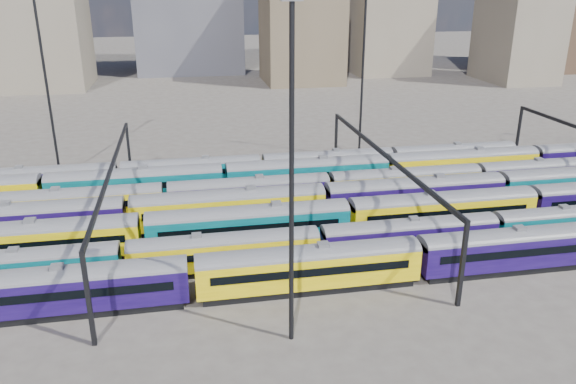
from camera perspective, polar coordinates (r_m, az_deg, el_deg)
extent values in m
plane|color=#47413C|center=(65.10, 0.94, -3.14)|extent=(500.00, 500.00, 0.00)
cube|color=black|center=(51.54, -21.41, -11.04)|extent=(19.08, 2.48, 0.70)
cube|color=#14083B|center=(50.67, -21.67, -9.29)|extent=(20.09, 2.91, 2.91)
cylinder|color=#4C4C51|center=(49.99, -21.89, -7.83)|extent=(20.09, 2.91, 2.91)
cube|color=black|center=(49.24, -22.02, -9.77)|extent=(17.68, 0.06, 0.75)
cube|color=black|center=(51.78, -21.45, -8.15)|extent=(17.68, 0.06, 0.75)
cube|color=slate|center=(49.65, -22.01, -7.04)|extent=(1.00, 0.90, 0.35)
cube|color=black|center=(51.45, 2.10, -9.54)|extent=(19.08, 2.48, 0.70)
cube|color=#C8A908|center=(50.57, 2.13, -7.76)|extent=(20.09, 2.91, 2.91)
cylinder|color=#4C4C51|center=(49.90, 2.15, -6.29)|extent=(20.09, 2.91, 2.91)
cube|color=black|center=(49.14, 2.52, -8.20)|extent=(17.68, 0.06, 0.75)
cube|color=black|center=(51.68, 1.77, -6.66)|extent=(17.68, 0.06, 0.75)
cube|color=slate|center=(49.55, 2.16, -5.49)|extent=(1.00, 0.90, 0.35)
cube|color=black|center=(59.11, 22.22, -6.97)|extent=(19.08, 2.48, 0.70)
cube|color=#14083B|center=(58.34, 22.46, -5.39)|extent=(20.09, 2.91, 2.91)
cylinder|color=#4C4C51|center=(57.76, 22.65, -4.09)|extent=(20.09, 2.91, 2.91)
cube|color=black|center=(57.11, 23.28, -5.69)|extent=(17.68, 0.06, 0.75)
cube|color=black|center=(59.31, 21.75, -4.50)|extent=(17.68, 0.06, 0.75)
cube|color=slate|center=(57.46, 22.75, -3.38)|extent=(1.00, 0.90, 0.35)
cube|color=black|center=(57.02, -25.65, -8.59)|extent=(17.17, 2.23, 0.63)
cube|color=#054750|center=(56.30, -25.90, -7.14)|extent=(18.07, 2.62, 2.62)
cylinder|color=#4C4C51|center=(55.75, -26.11, -5.94)|extent=(18.07, 2.62, 2.62)
cube|color=black|center=(55.03, -26.28, -7.47)|extent=(15.90, 0.06, 0.68)
cube|color=black|center=(57.32, -25.63, -6.25)|extent=(15.90, 0.06, 0.68)
cube|color=slate|center=(55.47, -26.22, -5.29)|extent=(0.90, 0.81, 0.32)
cube|color=black|center=(54.91, -6.39, -7.64)|extent=(17.17, 2.23, 0.63)
cube|color=#C8A908|center=(54.16, -6.46, -6.12)|extent=(18.07, 2.62, 2.62)
cylinder|color=#4C4C51|center=(53.59, -6.51, -4.87)|extent=(18.07, 2.62, 2.62)
cube|color=black|center=(52.83, -6.35, -6.46)|extent=(15.90, 0.06, 0.68)
cube|color=black|center=(55.22, -6.58, -5.22)|extent=(15.90, 0.06, 0.68)
cube|color=slate|center=(53.30, -6.54, -4.19)|extent=(0.90, 0.81, 0.32)
cube|color=black|center=(58.95, 12.10, -5.92)|extent=(17.17, 2.23, 0.63)
cube|color=#14083B|center=(58.26, 12.22, -4.49)|extent=(18.07, 2.62, 2.62)
cylinder|color=#4C4C51|center=(57.73, 12.31, -3.31)|extent=(18.07, 2.62, 2.62)
cube|color=black|center=(57.03, 12.74, -4.75)|extent=(15.90, 0.06, 0.68)
cube|color=black|center=(59.24, 11.75, -3.69)|extent=(15.90, 0.06, 0.68)
cube|color=slate|center=(57.46, 12.36, -2.67)|extent=(0.90, 0.81, 0.32)
cube|color=black|center=(68.07, 26.82, -4.10)|extent=(17.17, 2.23, 0.63)
cube|color=#054750|center=(67.47, 27.04, -2.84)|extent=(18.07, 2.62, 2.62)
cylinder|color=#4C4C51|center=(67.01, 27.22, -1.81)|extent=(18.07, 2.62, 2.62)
cube|color=black|center=(68.32, 26.43, -2.18)|extent=(15.90, 0.06, 0.68)
cube|color=black|center=(61.29, -24.55, -6.32)|extent=(19.96, 2.59, 0.74)
cube|color=#C8A908|center=(60.52, -24.81, -4.72)|extent=(21.01, 3.05, 3.05)
cylinder|color=#4C4C51|center=(59.94, -25.03, -3.40)|extent=(21.01, 3.05, 3.05)
cube|color=black|center=(59.02, -25.19, -5.02)|extent=(18.49, 0.06, 0.79)
cube|color=black|center=(61.75, -24.55, -3.81)|extent=(18.49, 0.06, 0.79)
cube|color=slate|center=(59.64, -25.14, -2.68)|extent=(1.05, 0.95, 0.37)
cube|color=black|center=(59.56, -3.95, -5.15)|extent=(19.96, 2.59, 0.74)
cube|color=#054750|center=(58.77, -3.99, -3.48)|extent=(21.01, 3.05, 3.05)
cylinder|color=#4C4C51|center=(58.17, -4.03, -2.11)|extent=(21.01, 3.05, 3.05)
cube|color=black|center=(57.22, -3.81, -3.77)|extent=(18.49, 0.06, 0.79)
cube|color=black|center=(60.03, -4.18, -2.57)|extent=(18.49, 0.06, 0.79)
cube|color=slate|center=(57.86, -4.05, -1.37)|extent=(1.05, 0.95, 0.37)
cube|color=black|center=(65.36, 15.24, -3.45)|extent=(19.96, 2.59, 0.74)
cube|color=#C8A908|center=(64.64, 15.40, -1.92)|extent=(21.01, 3.05, 3.05)
cylinder|color=#4C4C51|center=(64.09, 15.52, -0.66)|extent=(21.01, 3.05, 3.05)
cube|color=black|center=(63.23, 16.02, -2.13)|extent=(18.49, 0.06, 0.79)
cube|color=black|center=(65.79, 14.86, -1.12)|extent=(18.49, 0.06, 0.79)
cube|color=slate|center=(63.82, 15.59, 0.02)|extent=(1.05, 0.95, 0.37)
cube|color=black|center=(66.21, -25.35, -4.47)|extent=(20.37, 2.64, 0.75)
cube|color=#14083B|center=(65.49, -25.60, -2.93)|extent=(21.44, 3.11, 3.11)
cylinder|color=#4C4C51|center=(64.94, -25.81, -1.67)|extent=(21.44, 3.11, 3.11)
cube|color=black|center=(63.95, -25.97, -3.17)|extent=(18.87, 0.06, 0.80)
cube|color=black|center=(66.76, -25.34, -2.11)|extent=(18.87, 0.06, 0.80)
cube|color=slate|center=(64.66, -25.92, -0.99)|extent=(1.07, 0.96, 0.38)
cube|color=black|center=(63.95, -5.94, -3.34)|extent=(20.37, 2.64, 0.75)
cube|color=#C8A908|center=(63.20, -6.00, -1.73)|extent=(21.44, 3.11, 3.11)
cylinder|color=#4C4C51|center=(62.63, -6.05, -0.42)|extent=(21.44, 3.11, 3.11)
cube|color=black|center=(61.60, -5.88, -1.96)|extent=(18.87, 0.06, 0.80)
cube|color=black|center=(64.52, -6.14, -0.91)|extent=(18.87, 0.06, 0.80)
cube|color=slate|center=(62.34, -6.08, 0.29)|extent=(1.07, 0.96, 0.38)
cube|color=black|center=(69.04, 12.60, -1.90)|extent=(20.37, 2.64, 0.75)
cube|color=#14083B|center=(68.34, 12.72, -0.40)|extent=(21.44, 3.11, 3.11)
cylinder|color=#4C4C51|center=(67.82, 12.82, 0.83)|extent=(21.44, 3.11, 3.11)
cube|color=black|center=(66.87, 13.27, -0.57)|extent=(18.87, 0.06, 0.80)
cube|color=black|center=(69.57, 12.25, 0.34)|extent=(18.87, 0.06, 0.80)
cube|color=slate|center=(67.55, 12.88, 1.49)|extent=(1.07, 0.96, 0.38)
cube|color=black|center=(80.55, 26.88, 1.31)|extent=(18.87, 0.06, 0.80)
cube|color=black|center=(69.60, -20.47, -2.59)|extent=(18.40, 2.39, 0.68)
cube|color=#C8A908|center=(68.97, -20.65, -1.26)|extent=(19.37, 2.81, 2.81)
cylinder|color=#4C4C51|center=(68.49, -20.79, -0.17)|extent=(19.37, 2.81, 2.81)
cube|color=black|center=(67.54, -20.87, -1.43)|extent=(17.05, 0.06, 0.73)
cube|color=black|center=(70.17, -20.51, -0.58)|extent=(17.05, 0.06, 0.73)
cube|color=slate|center=(68.25, -20.87, 0.42)|extent=(0.97, 0.87, 0.34)
cube|color=black|center=(68.80, -3.91, -1.54)|extent=(18.40, 2.39, 0.68)
cube|color=#14083B|center=(68.17, -3.95, -0.18)|extent=(19.37, 2.81, 2.81)
cylinder|color=#4C4C51|center=(67.69, -3.98, 0.93)|extent=(19.37, 2.81, 2.81)
cube|color=black|center=(66.72, -3.80, -0.33)|extent=(17.05, 0.06, 0.73)
cube|color=black|center=(69.38, -4.10, 0.49)|extent=(17.05, 0.06, 0.73)
cube|color=slate|center=(67.44, -3.99, 1.53)|extent=(0.97, 0.87, 0.34)
cube|color=black|center=(73.63, 11.70, -0.43)|extent=(18.40, 2.39, 0.68)
cube|color=#C8A908|center=(73.04, 11.80, 0.85)|extent=(19.37, 2.81, 2.81)
cylinder|color=#4C4C51|center=(72.59, 11.88, 1.90)|extent=(19.37, 2.81, 2.81)
cube|color=black|center=(71.69, 12.24, 0.73)|extent=(17.05, 0.06, 0.73)
cube|color=black|center=(74.17, 11.41, 1.46)|extent=(17.05, 0.06, 0.73)
cube|color=slate|center=(72.36, 11.92, 2.46)|extent=(0.97, 0.87, 0.34)
cube|color=black|center=(83.11, 24.57, 0.52)|extent=(18.40, 2.39, 0.68)
cube|color=#14083B|center=(82.58, 24.75, 1.66)|extent=(19.37, 2.81, 2.81)
cylinder|color=#4C4C51|center=(82.19, 24.89, 2.58)|extent=(19.37, 2.81, 2.81)
cube|color=black|center=(81.40, 25.34, 1.56)|extent=(17.05, 0.06, 0.73)
cube|color=black|center=(83.59, 24.24, 2.19)|extent=(17.05, 0.06, 0.73)
cube|color=slate|center=(81.98, 24.97, 3.08)|extent=(0.97, 0.87, 0.34)
cube|color=black|center=(73.34, -15.01, -0.77)|extent=(20.28, 2.63, 0.75)
cube|color=#054750|center=(72.69, -15.14, 0.64)|extent=(21.34, 3.09, 3.09)
cylinder|color=#4C4C51|center=(72.20, -15.26, 1.80)|extent=(21.34, 3.09, 3.09)
cube|color=black|center=(71.10, -15.25, 0.51)|extent=(18.78, 0.06, 0.80)
cube|color=black|center=(74.05, -15.10, 1.32)|extent=(18.78, 0.06, 0.80)
cube|color=slate|center=(71.95, -15.32, 2.42)|extent=(1.07, 0.96, 0.37)
cube|color=black|center=(74.70, 1.97, 0.34)|extent=(20.28, 2.63, 0.75)
cube|color=#054750|center=(74.07, 1.99, 1.74)|extent=(21.34, 3.09, 3.09)
cylinder|color=#4C4C51|center=(73.58, 2.00, 2.88)|extent=(21.34, 3.09, 3.09)
cube|color=black|center=(72.50, 2.26, 1.62)|extent=(18.78, 0.06, 0.80)
cube|color=black|center=(75.40, 1.73, 2.38)|extent=(18.78, 0.06, 0.80)
cube|color=slate|center=(73.34, 2.01, 3.49)|extent=(1.07, 0.96, 0.37)
cube|color=black|center=(82.13, 17.09, 1.31)|extent=(20.28, 2.63, 0.75)
cube|color=#C8A908|center=(81.55, 17.23, 2.58)|extent=(21.34, 3.09, 3.09)
cylinder|color=#4C4C51|center=(81.11, 17.34, 3.62)|extent=(21.34, 3.09, 3.09)
cube|color=black|center=(80.13, 17.76, 2.49)|extent=(18.78, 0.06, 0.80)
cube|color=black|center=(82.76, 16.77, 3.16)|extent=(18.78, 0.06, 0.80)
cube|color=slate|center=(80.89, 17.40, 4.18)|extent=(1.07, 0.96, 0.37)
cube|color=black|center=(79.94, -23.42, -0.07)|extent=(17.53, 2.27, 0.65)
cube|color=#14083B|center=(79.42, -23.59, 1.05)|extent=(18.45, 2.68, 2.68)
cylinder|color=#4C4C51|center=(79.02, -23.72, 1.97)|extent=(18.45, 2.68, 2.68)
cube|color=black|center=(78.07, -23.82, 0.95)|extent=(16.24, 0.06, 0.69)
cube|color=black|center=(80.58, -23.43, 1.58)|extent=(16.24, 0.06, 0.69)
cube|color=slate|center=(78.82, -23.80, 2.46)|extent=(0.92, 0.83, 0.32)
cube|color=black|center=(77.78, -9.66, 0.84)|extent=(17.53, 2.27, 0.65)
cube|color=#054750|center=(77.25, -9.74, 2.00)|extent=(18.45, 2.68, 2.68)
cylinder|color=#4C4C51|center=(76.84, -9.79, 2.95)|extent=(18.45, 2.68, 2.68)
cube|color=black|center=(75.86, -9.72, 1.92)|extent=(16.24, 0.06, 0.69)
cube|color=black|center=(78.44, -9.78, 2.53)|extent=(16.24, 0.06, 0.69)
cube|color=slate|center=(76.64, -9.83, 3.46)|extent=(0.92, 0.83, 0.32)
cube|color=black|center=(80.23, 4.05, 1.70)|extent=(17.53, 2.27, 0.65)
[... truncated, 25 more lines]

